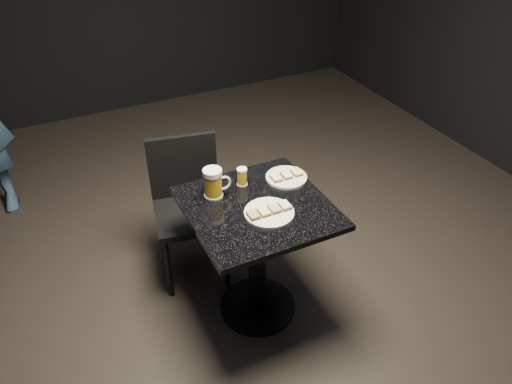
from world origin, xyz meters
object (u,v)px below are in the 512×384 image
Objects in this scene: plate_small at (286,177)px; plate_large at (269,213)px; table at (258,242)px; beer_mug at (214,183)px; chair at (188,201)px; beer_tumbler at (242,177)px.

plate_large is at bearing -133.83° from plate_small.
table is 4.75× the size of beer_mug.
plate_small is 0.38m from table.
beer_mug is 0.18× the size of chair.
beer_tumbler reaches higher than table.
beer_tumbler reaches higher than plate_small.
table is at bearing -92.37° from beer_tumbler.
chair is (-0.45, 0.37, -0.26)m from plate_small.
plate_small is 1.41× the size of beer_mug.
beer_mug reaches higher than table.
chair reaches higher than plate_large.
plate_small is at bearing 31.32° from table.
plate_large is 0.28× the size of chair.
plate_large is 0.33m from beer_mug.
plate_large is 2.52× the size of beer_tumbler.
plate_small reaches higher than table.
beer_mug is 0.18m from beer_tumbler.
beer_tumbler is (0.01, 0.21, 0.29)m from table.
beer_tumbler is at bearing 87.63° from table.
chair is (-0.20, 0.52, -0.01)m from table.
chair is at bearing 111.35° from table.
plate_small is at bearing -13.15° from beer_tumbler.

